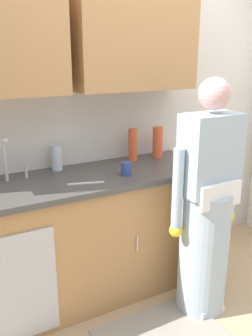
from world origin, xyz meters
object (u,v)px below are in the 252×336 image
(person_at_sink, at_px, (206,218))
(bottle_water_tall, at_px, (133,145))
(cup_by_sink, at_px, (126,169))
(bottle_cleaner_spray, at_px, (158,142))
(knife_on_counter, at_px, (86,183))
(bottle_dish_liquid, at_px, (57,158))
(sink, at_px, (18,188))

(person_at_sink, xyz_separation_m, bottle_water_tall, (-0.16, 0.72, 0.38))
(cup_by_sink, bearing_deg, person_at_sink, -47.74)
(bottle_cleaner_spray, xyz_separation_m, knife_on_counter, (-0.77, -0.32, -0.12))
(bottle_dish_liquid, distance_m, bottle_cleaner_spray, 0.84)
(person_at_sink, distance_m, cup_by_sink, 0.64)
(bottle_cleaner_spray, bearing_deg, person_at_sink, -95.40)
(sink, distance_m, bottle_dish_liquid, 0.41)
(sink, height_order, bottle_dish_liquid, sink)
(sink, height_order, cup_by_sink, sink)
(person_at_sink, relative_size, bottle_water_tall, 6.35)
(cup_by_sink, bearing_deg, bottle_cleaner_spray, 32.50)
(bottle_cleaner_spray, relative_size, knife_on_counter, 1.05)
(sink, relative_size, bottle_dish_liquid, 2.70)
(sink, height_order, bottle_water_tall, sink)
(bottle_cleaner_spray, bearing_deg, bottle_dish_liquid, 175.55)
(bottle_water_tall, bearing_deg, knife_on_counter, -148.75)
(sink, relative_size, person_at_sink, 0.31)
(sink, xyz_separation_m, cup_by_sink, (0.72, -0.13, 0.06))
(bottle_cleaner_spray, relative_size, cup_by_sink, 2.75)
(person_at_sink, distance_m, knife_on_counter, 0.84)
(bottle_dish_liquid, height_order, bottle_water_tall, bottle_water_tall)
(sink, bearing_deg, person_at_sink, -26.54)
(sink, relative_size, bottle_cleaner_spray, 1.98)
(bottle_dish_liquid, distance_m, cup_by_sink, 0.52)
(bottle_water_tall, height_order, knife_on_counter, bottle_water_tall)
(sink, relative_size, cup_by_sink, 5.45)
(bottle_water_tall, distance_m, cup_by_sink, 0.38)
(knife_on_counter, bearing_deg, bottle_cleaner_spray, 39.50)
(bottle_dish_liquid, xyz_separation_m, cup_by_sink, (0.39, -0.35, -0.05))
(knife_on_counter, bearing_deg, bottle_water_tall, 48.35)
(bottle_cleaner_spray, distance_m, bottle_water_tall, 0.23)
(person_at_sink, distance_m, bottle_water_tall, 0.82)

